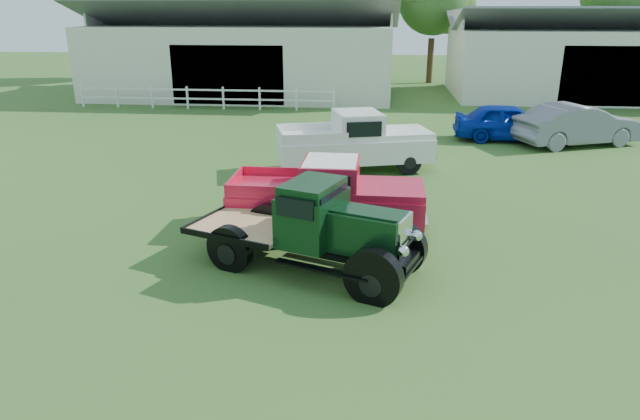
# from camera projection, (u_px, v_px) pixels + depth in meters

# --- Properties ---
(ground) EXTENTS (120.00, 120.00, 0.00)m
(ground) POSITION_uv_depth(u_px,v_px,m) (304.00, 278.00, 11.58)
(ground) COLOR #385925
(shed_left) EXTENTS (18.80, 10.20, 5.60)m
(shed_left) POSITION_uv_depth(u_px,v_px,m) (246.00, 49.00, 35.70)
(shed_left) COLOR beige
(shed_left) RESTS_ON ground
(shed_right) EXTENTS (16.80, 9.20, 5.20)m
(shed_right) POSITION_uv_depth(u_px,v_px,m) (589.00, 53.00, 34.68)
(shed_right) COLOR beige
(shed_right) RESTS_ON ground
(fence_rail) EXTENTS (14.20, 0.16, 1.20)m
(fence_rail) POSITION_uv_depth(u_px,v_px,m) (205.00, 98.00, 30.91)
(fence_rail) COLOR white
(fence_rail) RESTS_ON ground
(tree_a) EXTENTS (6.30, 6.30, 10.50)m
(tree_a) POSITION_uv_depth(u_px,v_px,m) (121.00, 7.00, 42.51)
(tree_a) COLOR #2F511A
(tree_a) RESTS_ON ground
(tree_b) EXTENTS (6.90, 6.90, 11.50)m
(tree_b) POSITION_uv_depth(u_px,v_px,m) (309.00, 0.00, 41.93)
(tree_b) COLOR #2F511A
(tree_b) RESTS_ON ground
(tree_c) EXTENTS (5.40, 5.40, 9.00)m
(tree_c) POSITION_uv_depth(u_px,v_px,m) (433.00, 19.00, 40.54)
(tree_c) COLOR #2F511A
(tree_c) RESTS_ON ground
(tree_d) EXTENTS (6.00, 6.00, 10.00)m
(tree_d) POSITION_uv_depth(u_px,v_px,m) (619.00, 11.00, 40.05)
(tree_d) COLOR #2F511A
(tree_d) RESTS_ON ground
(vintage_flatbed) EXTENTS (5.22, 3.49, 1.92)m
(vintage_flatbed) POSITION_uv_depth(u_px,v_px,m) (309.00, 226.00, 11.68)
(vintage_flatbed) COLOR black
(vintage_flatbed) RESTS_ON ground
(red_pickup) EXTENTS (4.88, 1.91, 1.77)m
(red_pickup) POSITION_uv_depth(u_px,v_px,m) (327.00, 195.00, 13.88)
(red_pickup) COLOR red
(red_pickup) RESTS_ON ground
(white_pickup) EXTENTS (5.63, 3.43, 1.94)m
(white_pickup) POSITION_uv_depth(u_px,v_px,m) (354.00, 142.00, 19.03)
(white_pickup) COLOR silver
(white_pickup) RESTS_ON ground
(misc_car_blue) EXTENTS (4.48, 1.90, 1.51)m
(misc_car_blue) POSITION_uv_depth(u_px,v_px,m) (509.00, 122.00, 23.41)
(misc_car_blue) COLOR #05249F
(misc_car_blue) RESTS_ON ground
(misc_car_grey) EXTENTS (5.27, 3.45, 1.64)m
(misc_car_grey) POSITION_uv_depth(u_px,v_px,m) (578.00, 125.00, 22.56)
(misc_car_grey) COLOR slate
(misc_car_grey) RESTS_ON ground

